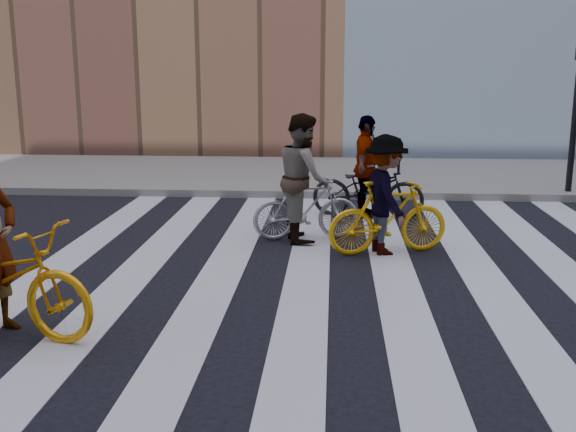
# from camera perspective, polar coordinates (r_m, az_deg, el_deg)

# --- Properties ---
(ground) EXTENTS (100.00, 100.00, 0.00)m
(ground) POSITION_cam_1_polar(r_m,az_deg,el_deg) (8.45, 5.38, -5.29)
(ground) COLOR black
(ground) RESTS_ON ground
(sidewalk_far) EXTENTS (100.00, 5.00, 0.15)m
(sidewalk_far) POSITION_cam_1_polar(r_m,az_deg,el_deg) (15.74, 4.74, 3.46)
(sidewalk_far) COLOR gray
(sidewalk_far) RESTS_ON ground
(zebra_crosswalk) EXTENTS (8.25, 10.00, 0.01)m
(zebra_crosswalk) POSITION_cam_1_polar(r_m,az_deg,el_deg) (8.45, 5.38, -5.25)
(zebra_crosswalk) COLOR silver
(zebra_crosswalk) RESTS_ON ground
(bike_silver_mid) EXTENTS (1.69, 0.81, 0.98)m
(bike_silver_mid) POSITION_cam_1_polar(r_m,az_deg,el_deg) (10.14, 1.57, 0.68)
(bike_silver_mid) COLOR #B6B8C1
(bike_silver_mid) RESTS_ON ground
(bike_yellow_right) EXTENTS (1.80, 0.97, 1.04)m
(bike_yellow_right) POSITION_cam_1_polar(r_m,az_deg,el_deg) (9.47, 8.49, -0.13)
(bike_yellow_right) COLOR #F8B10D
(bike_yellow_right) RESTS_ON ground
(bike_dark_rear) EXTENTS (2.02, 0.99, 1.01)m
(bike_dark_rear) POSITION_cam_1_polar(r_m,az_deg,el_deg) (11.71, 6.78, 2.33)
(bike_dark_rear) COLOR black
(bike_dark_rear) RESTS_ON ground
(rider_mid) EXTENTS (0.91, 1.06, 1.91)m
(rider_mid) POSITION_cam_1_polar(r_m,az_deg,el_deg) (10.05, 1.30, 3.27)
(rider_mid) COLOR slate
(rider_mid) RESTS_ON ground
(rider_right) EXTENTS (0.91, 1.22, 1.68)m
(rider_right) POSITION_cam_1_polar(r_m,az_deg,el_deg) (9.40, 8.25, 1.76)
(rider_right) COLOR slate
(rider_right) RESTS_ON ground
(rider_rear) EXTENTS (0.60, 1.09, 1.76)m
(rider_rear) POSITION_cam_1_polar(r_m,az_deg,el_deg) (11.65, 6.58, 4.15)
(rider_rear) COLOR slate
(rider_rear) RESTS_ON ground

